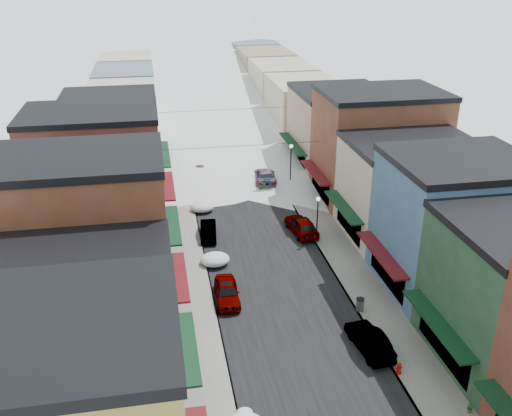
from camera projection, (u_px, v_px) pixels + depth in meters
name	position (u px, v px, depth m)	size (l,w,h in m)	color
road	(218.00, 145.00, 77.85)	(10.00, 160.00, 0.01)	black
sidewalk_left	(170.00, 148.00, 76.73)	(3.20, 160.00, 0.15)	gray
sidewalk_right	(266.00, 142.00, 78.92)	(3.20, 160.00, 0.15)	gray
curb_left	(181.00, 147.00, 76.98)	(0.10, 160.00, 0.15)	slate
curb_right	(255.00, 143.00, 78.66)	(0.10, 160.00, 0.15)	slate
bldg_l_cream	(82.00, 336.00, 31.02)	(11.30, 8.20, 9.50)	beige
bldg_l_brick_near	(83.00, 245.00, 37.52)	(12.30, 8.20, 12.50)	brown
bldg_l_grayblue	(102.00, 216.00, 45.96)	(11.30, 9.20, 9.00)	slate
bldg_l_brick_far	(95.00, 168.00, 53.48)	(13.30, 9.20, 11.00)	maroon
bldg_l_tan	(112.00, 141.00, 62.84)	(11.30, 11.20, 10.00)	#968462
bldg_r_blue	(454.00, 224.00, 42.84)	(11.30, 9.20, 10.50)	#3E678E
bldg_r_cream	(409.00, 189.00, 51.32)	(12.30, 9.20, 9.00)	beige
bldg_r_brick_far	(378.00, 145.00, 59.00)	(13.30, 9.20, 11.50)	brown
bldg_r_tan	(338.00, 129.00, 68.23)	(11.30, 11.20, 9.50)	tan
distant_blocks	(201.00, 83.00, 96.92)	(34.00, 55.00, 8.00)	gray
overhead_cables	(231.00, 126.00, 64.10)	(16.40, 15.04, 0.04)	black
car_silver_sedan	(227.00, 292.00, 42.50)	(1.77, 4.40, 1.50)	#9EA0A6
car_dark_hatch	(208.00, 231.00, 52.12)	(1.41, 4.05, 1.33)	black
car_silver_wagon	(199.00, 171.00, 66.50)	(1.90, 4.68, 1.36)	gray
car_green_sedan	(369.00, 340.00, 37.12)	(1.58, 4.54, 1.49)	black
car_gray_suv	(301.00, 225.00, 52.84)	(1.99, 4.95, 1.69)	gray
car_black_sedan	(265.00, 176.00, 64.63)	(2.33, 5.73, 1.66)	black
car_lane_silver	(217.00, 169.00, 67.27)	(1.57, 3.90, 1.33)	#9EA2A6
car_lane_white	(220.00, 120.00, 86.79)	(2.66, 5.77, 1.60)	white
fire_hydrant	(399.00, 369.00, 34.95)	(0.45, 0.34, 0.77)	#B00E09
trash_can	(360.00, 304.00, 41.12)	(0.59, 0.59, 0.99)	slate
streetlamp_near	(317.00, 213.00, 50.47)	(0.35, 0.35, 4.22)	black
streetlamp_far	(291.00, 160.00, 62.75)	(0.40, 0.40, 4.76)	black
planter_far	(470.00, 408.00, 31.99)	(0.32, 0.32, 0.58)	#34662E
snow_pile_mid	(215.00, 259.00, 47.62)	(2.46, 2.71, 1.04)	white
snow_pile_far	(202.00, 207.00, 57.62)	(2.38, 2.66, 1.01)	white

